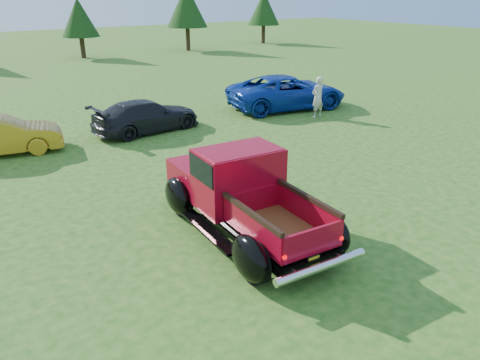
{
  "coord_description": "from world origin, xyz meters",
  "views": [
    {
      "loc": [
        -5.41,
        -7.52,
        4.98
      ],
      "look_at": [
        -0.01,
        0.2,
        1.12
      ],
      "focal_mm": 35.0,
      "sensor_mm": 36.0,
      "label": 1
    }
  ],
  "objects_px": {
    "show_car_blue": "(287,92)",
    "tree_far_east": "(264,8)",
    "tree_east": "(187,6)",
    "pickup_truck": "(238,191)",
    "show_car_grey": "(147,116)",
    "spectator": "(318,97)",
    "tree_mid_right": "(79,18)"
  },
  "relations": [
    {
      "from": "show_car_grey",
      "to": "show_car_blue",
      "type": "bearing_deg",
      "value": -97.4
    },
    {
      "from": "pickup_truck",
      "to": "show_car_grey",
      "type": "relative_size",
      "value": 1.25
    },
    {
      "from": "pickup_truck",
      "to": "spectator",
      "type": "bearing_deg",
      "value": 40.78
    },
    {
      "from": "tree_east",
      "to": "pickup_truck",
      "type": "distance_m",
      "value": 33.07
    },
    {
      "from": "show_car_blue",
      "to": "tree_mid_right",
      "type": "bearing_deg",
      "value": 17.12
    },
    {
      "from": "tree_far_east",
      "to": "show_car_blue",
      "type": "height_order",
      "value": "tree_far_east"
    },
    {
      "from": "tree_east",
      "to": "show_car_blue",
      "type": "xyz_separation_m",
      "value": [
        -6.83,
        -21.27,
        -2.92
      ]
    },
    {
      "from": "pickup_truck",
      "to": "show_car_blue",
      "type": "distance_m",
      "value": 11.51
    },
    {
      "from": "tree_far_east",
      "to": "show_car_blue",
      "type": "distance_m",
      "value": 27.44
    },
    {
      "from": "show_car_blue",
      "to": "spectator",
      "type": "relative_size",
      "value": 3.16
    },
    {
      "from": "show_car_blue",
      "to": "spectator",
      "type": "xyz_separation_m",
      "value": [
        0.03,
        -1.9,
        0.1
      ]
    },
    {
      "from": "tree_east",
      "to": "tree_mid_right",
      "type": "bearing_deg",
      "value": 176.82
    },
    {
      "from": "show_car_blue",
      "to": "tree_far_east",
      "type": "bearing_deg",
      "value": -23.98
    },
    {
      "from": "tree_mid_right",
      "to": "tree_east",
      "type": "distance_m",
      "value": 9.04
    },
    {
      "from": "tree_far_east",
      "to": "show_car_grey",
      "type": "distance_m",
      "value": 31.62
    },
    {
      "from": "tree_far_east",
      "to": "spectator",
      "type": "xyz_separation_m",
      "value": [
        -15.8,
        -24.17,
        -2.4
      ]
    },
    {
      "from": "tree_far_east",
      "to": "spectator",
      "type": "bearing_deg",
      "value": -123.17
    },
    {
      "from": "show_car_grey",
      "to": "tree_far_east",
      "type": "bearing_deg",
      "value": -51.16
    },
    {
      "from": "tree_east",
      "to": "tree_far_east",
      "type": "xyz_separation_m",
      "value": [
        9.0,
        1.0,
        -0.41
      ]
    },
    {
      "from": "tree_far_east",
      "to": "tree_east",
      "type": "bearing_deg",
      "value": -173.66
    },
    {
      "from": "show_car_grey",
      "to": "spectator",
      "type": "xyz_separation_m",
      "value": [
        6.7,
        -2.11,
        0.25
      ]
    },
    {
      "from": "tree_mid_right",
      "to": "show_car_grey",
      "type": "height_order",
      "value": "tree_mid_right"
    },
    {
      "from": "tree_far_east",
      "to": "show_car_blue",
      "type": "xyz_separation_m",
      "value": [
        -15.83,
        -22.27,
        -2.51
      ]
    },
    {
      "from": "show_car_blue",
      "to": "show_car_grey",
      "type": "bearing_deg",
      "value": 99.63
    },
    {
      "from": "tree_east",
      "to": "show_car_grey",
      "type": "distance_m",
      "value": 25.2
    },
    {
      "from": "tree_east",
      "to": "spectator",
      "type": "bearing_deg",
      "value": -106.35
    },
    {
      "from": "tree_mid_right",
      "to": "show_car_grey",
      "type": "distance_m",
      "value": 22.15
    },
    {
      "from": "tree_east",
      "to": "pickup_truck",
      "type": "xyz_separation_m",
      "value": [
        -15.06,
        -29.31,
        -2.78
      ]
    },
    {
      "from": "show_car_grey",
      "to": "show_car_blue",
      "type": "xyz_separation_m",
      "value": [
        6.67,
        -0.21,
        0.14
      ]
    },
    {
      "from": "spectator",
      "to": "show_car_blue",
      "type": "bearing_deg",
      "value": -93.53
    },
    {
      "from": "pickup_truck",
      "to": "show_car_grey",
      "type": "xyz_separation_m",
      "value": [
        1.56,
        8.25,
        -0.28
      ]
    },
    {
      "from": "tree_mid_right",
      "to": "pickup_truck",
      "type": "relative_size",
      "value": 0.86
    }
  ]
}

